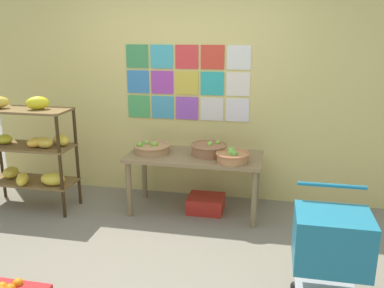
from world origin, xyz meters
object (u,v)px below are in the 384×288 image
object	(u,v)px
fruit_basket_back_right	(232,156)
produce_crate_under_table	(206,204)
display_table	(195,162)
banana_shelf_unit	(28,146)
fruit_basket_right	(209,149)
fruit_basket_back_left	(152,148)
shopping_cart	(331,244)

from	to	relation	value
fruit_basket_back_right	produce_crate_under_table	world-z (taller)	fruit_basket_back_right
display_table	fruit_basket_back_right	bearing A→B (deg)	-21.12
banana_shelf_unit	fruit_basket_right	size ratio (longest dim) A/B	3.25
fruit_basket_back_left	shopping_cart	size ratio (longest dim) A/B	0.46
fruit_basket_right	shopping_cart	xyz separation A→B (m)	(1.11, -1.48, -0.21)
banana_shelf_unit	produce_crate_under_table	size ratio (longest dim) A/B	3.26
banana_shelf_unit	fruit_basket_right	distance (m)	1.99
shopping_cart	fruit_basket_right	bearing A→B (deg)	113.53
display_table	produce_crate_under_table	size ratio (longest dim) A/B	3.70
fruit_basket_right	shopping_cart	bearing A→B (deg)	-53.18
banana_shelf_unit	fruit_basket_back_right	world-z (taller)	banana_shelf_unit
banana_shelf_unit	shopping_cart	bearing A→B (deg)	-20.81
fruit_basket_back_left	fruit_basket_right	distance (m)	0.64
fruit_basket_back_left	produce_crate_under_table	size ratio (longest dim) A/B	1.02
display_table	shopping_cart	size ratio (longest dim) A/B	1.66
banana_shelf_unit	display_table	world-z (taller)	banana_shelf_unit
fruit_basket_back_left	fruit_basket_back_right	bearing A→B (deg)	-10.14
banana_shelf_unit	fruit_basket_back_left	world-z (taller)	banana_shelf_unit
banana_shelf_unit	display_table	bearing A→B (deg)	8.76
shopping_cart	banana_shelf_unit	bearing A→B (deg)	145.90
fruit_basket_back_right	produce_crate_under_table	xyz separation A→B (m)	(-0.30, 0.17, -0.63)
banana_shelf_unit	fruit_basket_right	world-z (taller)	banana_shelf_unit
produce_crate_under_table	shopping_cart	distance (m)	1.90
banana_shelf_unit	produce_crate_under_table	distance (m)	2.07
display_table	shopping_cart	distance (m)	1.92
display_table	fruit_basket_right	xyz separation A→B (m)	(0.15, 0.03, 0.15)
fruit_basket_back_left	fruit_basket_right	size ratio (longest dim) A/B	1.02
produce_crate_under_table	display_table	bearing A→B (deg)	-175.19
fruit_basket_back_right	shopping_cart	size ratio (longest dim) A/B	0.39
banana_shelf_unit	fruit_basket_back_right	xyz separation A→B (m)	(2.24, 0.12, -0.01)
shopping_cart	display_table	bearing A→B (deg)	117.77
display_table	fruit_basket_back_left	bearing A→B (deg)	-179.80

